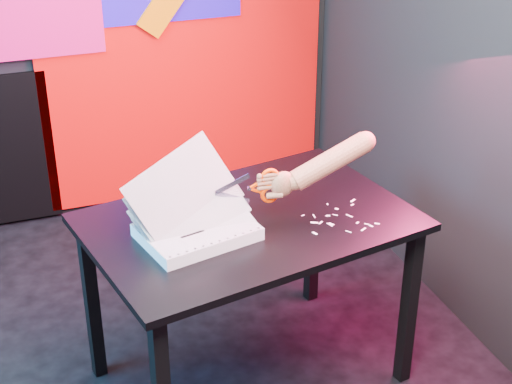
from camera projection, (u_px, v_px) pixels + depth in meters
name	position (u px, v px, depth m)	size (l,w,h in m)	color
room	(104.00, 65.00, 2.66)	(3.01, 3.01, 2.71)	black
backdrop	(74.00, 52.00, 4.08)	(2.88, 0.05, 2.08)	red
work_table	(249.00, 240.00, 2.98)	(1.32, 1.01, 0.75)	black
printout_stack	(196.00, 229.00, 2.80)	(0.48, 0.37, 0.37)	white
scissors	(265.00, 186.00, 2.86)	(0.24, 0.02, 0.14)	#9AA0B9
hand_forearm	(322.00, 165.00, 2.89)	(0.44, 0.10, 0.22)	#AD7B52
paper_clippings	(339.00, 219.00, 2.93)	(0.26, 0.24, 0.00)	white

